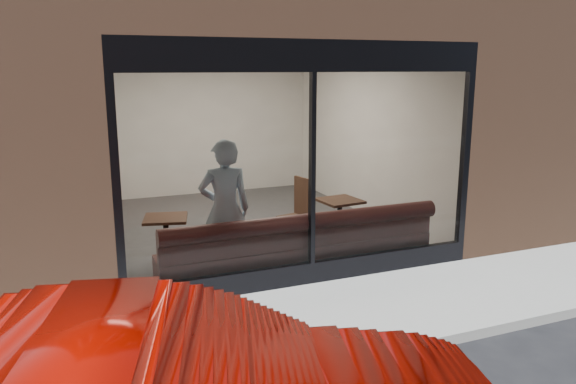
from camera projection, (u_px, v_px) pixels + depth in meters
name	position (u px, v px, depth m)	size (l,w,h in m)	color
ground	(394.00, 353.00, 5.75)	(120.00, 120.00, 0.00)	black
sidewalk_near	(348.00, 313.00, 6.65)	(40.00, 2.00, 0.01)	gray
kerb_near	(397.00, 349.00, 5.69)	(40.00, 0.10, 0.12)	gray
host_building_pier_left	(18.00, 131.00, 11.23)	(2.50, 12.00, 3.20)	brown
host_building_pier_right	(349.00, 119.00, 14.02)	(2.50, 12.00, 3.20)	brown
host_building_backfill	(175.00, 114.00, 15.33)	(5.00, 6.00, 3.20)	brown
cafe_floor	(244.00, 226.00, 10.26)	(6.00, 6.00, 0.00)	#2D2D30
cafe_ceiling	(241.00, 47.00, 9.57)	(6.00, 6.00, 0.00)	white
cafe_wall_back	(202.00, 124.00, 12.62)	(5.00, 5.00, 0.00)	silver
cafe_wall_left	(94.00, 147.00, 8.99)	(6.00, 6.00, 0.00)	silver
cafe_wall_right	(365.00, 134.00, 10.84)	(6.00, 6.00, 0.00)	silver
storefront_kick	(311.00, 273.00, 7.57)	(5.00, 0.10, 0.30)	black
storefront_header	(313.00, 56.00, 6.95)	(5.00, 0.10, 0.40)	black
storefront_mullion	(312.00, 171.00, 7.27)	(0.06, 0.10, 2.50)	black
storefront_glass	(313.00, 171.00, 7.24)	(4.80, 4.80, 0.00)	white
banquette	(299.00, 258.00, 7.92)	(4.00, 0.55, 0.45)	#391A14
person	(225.00, 210.00, 7.62)	(0.71, 0.46, 1.93)	#9FBDD4
cafe_table_left	(166.00, 218.00, 8.04)	(0.61, 0.61, 0.04)	black
cafe_table_right	(340.00, 201.00, 9.10)	(0.62, 0.62, 0.04)	black
cafe_chair_left	(221.00, 242.00, 8.59)	(0.40, 0.40, 0.04)	black
cafe_chair_right	(294.00, 218.00, 9.97)	(0.46, 0.46, 0.04)	black
wall_poster	(100.00, 152.00, 8.43)	(0.02, 0.63, 0.84)	white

